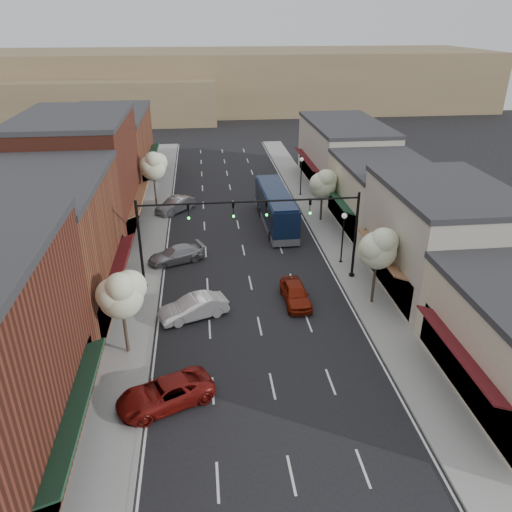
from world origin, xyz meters
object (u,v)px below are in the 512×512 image
object	(u,v)px
tree_right_near	(379,247)
parked_car_e	(175,205)
tree_right_far	(323,183)
lamp_post_near	(343,230)
parked_car_c	(176,255)
lamp_post_far	(301,170)
parked_car_b	(194,308)
coach_bus	(276,207)
signal_mast_left	(172,231)
red_hatchback	(295,293)
tree_left_far	(153,165)
parked_car_a	(165,393)
signal_mast_right	(325,224)
tree_left_near	(121,293)

from	to	relation	value
tree_right_near	parked_car_e	xyz separation A→B (m)	(-14.55, 20.33, -3.69)
tree_right_far	lamp_post_near	size ratio (longest dim) A/B	1.22
tree_right_near	parked_car_c	bearing A→B (deg)	149.40
lamp_post_far	parked_car_b	world-z (taller)	lamp_post_far
coach_bus	parked_car_b	distance (m)	17.92
tree_right_far	lamp_post_near	distance (m)	9.51
signal_mast_left	parked_car_c	distance (m)	5.83
red_hatchback	parked_car_e	size ratio (longest dim) A/B	0.94
tree_right_near	tree_left_far	bearing A→B (deg)	127.04
tree_left_far	coach_bus	xyz separation A→B (m)	(11.93, -6.37, -2.79)
parked_car_e	parked_car_b	bearing A→B (deg)	-43.14
tree_right_near	parked_car_a	size ratio (longest dim) A/B	1.17
parked_car_e	tree_right_far	bearing A→B (deg)	25.07
red_hatchback	lamp_post_near	bearing A→B (deg)	47.68
lamp_post_near	parked_car_b	bearing A→B (deg)	-150.21
parked_car_a	parked_car_c	size ratio (longest dim) A/B	1.09
tree_right_far	coach_bus	bearing A→B (deg)	-175.48
tree_right_far	lamp_post_near	bearing A→B (deg)	-93.31
lamp_post_near	red_hatchback	distance (m)	7.90
parked_car_a	signal_mast_left	bearing A→B (deg)	156.17
signal_mast_right	tree_right_far	xyz separation A→B (m)	(2.73, 11.95, -0.63)
parked_car_e	lamp_post_near	bearing A→B (deg)	-2.89
lamp_post_far	parked_car_a	world-z (taller)	lamp_post_far
tree_left_near	tree_left_far	xyz separation A→B (m)	(-0.00, 26.00, 0.38)
signal_mast_right	parked_car_c	distance (m)	12.79
tree_left_far	lamp_post_near	xyz separation A→B (m)	(16.05, -15.44, -1.60)
lamp_post_far	parked_car_c	size ratio (longest dim) A/B	0.94
tree_right_near	tree_left_near	bearing A→B (deg)	-166.45
lamp_post_near	signal_mast_left	bearing A→B (deg)	-169.44
signal_mast_right	coach_bus	size ratio (longest dim) A/B	0.72
tree_right_far	parked_car_c	distance (m)	16.39
signal_mast_right	lamp_post_near	distance (m)	3.69
tree_left_far	parked_car_a	xyz separation A→B (m)	(2.45, -30.71, -3.90)
tree_right_near	coach_bus	world-z (taller)	tree_right_near
parked_car_e	signal_mast_right	bearing A→B (deg)	-12.36
signal_mast_left	parked_car_b	distance (m)	6.02
parked_car_c	tree_left_far	bearing A→B (deg)	168.74
signal_mast_left	coach_bus	distance (m)	15.11
tree_left_far	parked_car_b	bearing A→B (deg)	-80.01
signal_mast_right	tree_right_near	distance (m)	4.89
signal_mast_right	tree_right_near	bearing A→B (deg)	-56.09
coach_bus	red_hatchback	bearing A→B (deg)	-94.28
lamp_post_far	tree_left_near	bearing A→B (deg)	-119.78
tree_right_far	red_hatchback	distance (m)	16.48
tree_right_far	parked_car_b	world-z (taller)	tree_right_far
red_hatchback	parked_car_c	bearing A→B (deg)	136.98
tree_right_far	parked_car_b	size ratio (longest dim) A/B	1.17
tree_right_near	tree_left_far	world-z (taller)	tree_left_far
tree_right_far	parked_car_a	distance (m)	28.66
lamp_post_near	tree_right_near	bearing A→B (deg)	-85.23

